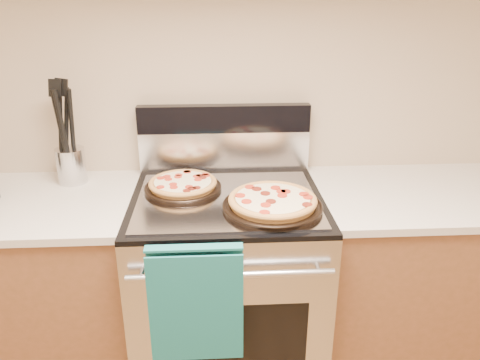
{
  "coord_description": "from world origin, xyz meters",
  "views": [
    {
      "loc": [
        -0.05,
        -0.05,
        1.68
      ],
      "look_at": [
        0.05,
        1.55,
        1.03
      ],
      "focal_mm": 35.0,
      "sensor_mm": 36.0,
      "label": 1
    }
  ],
  "objects": [
    {
      "name": "range_body",
      "position": [
        0.0,
        1.65,
        0.45
      ],
      "size": [
        0.76,
        0.68,
        0.9
      ],
      "primitive_type": "cube",
      "color": "#B7B7BC",
      "rests_on": "ground"
    },
    {
      "name": "oven_handle",
      "position": [
        0.0,
        1.27,
        0.8
      ],
      "size": [
        0.7,
        0.03,
        0.03
      ],
      "primitive_type": "cylinder",
      "rotation": [
        0.0,
        1.57,
        0.0
      ],
      "color": "silver",
      "rests_on": "range_body"
    },
    {
      "name": "backsplash_upper",
      "position": [
        0.0,
        1.96,
        1.16
      ],
      "size": [
        0.76,
        0.06,
        0.12
      ],
      "primitive_type": "cube",
      "color": "black",
      "rests_on": "backsplash_lower"
    },
    {
      "name": "backsplash_lower",
      "position": [
        0.0,
        1.96,
        1.01
      ],
      "size": [
        0.76,
        0.06,
        0.18
      ],
      "primitive_type": "cube",
      "color": "silver",
      "rests_on": "cooktop"
    },
    {
      "name": "pepperoni_pizza_front",
      "position": [
        0.17,
        1.52,
        0.95
      ],
      "size": [
        0.47,
        0.47,
        0.05
      ],
      "primitive_type": null,
      "rotation": [
        0.0,
        0.0,
        0.33
      ],
      "color": "#AA7934",
      "rests_on": "foil_sheet"
    },
    {
      "name": "oven_window",
      "position": [
        0.0,
        1.31,
        0.45
      ],
      "size": [
        0.56,
        0.01,
        0.4
      ],
      "primitive_type": "cube",
      "color": "black",
      "rests_on": "range_body"
    },
    {
      "name": "countertop_right",
      "position": [
        0.88,
        1.68,
        0.9
      ],
      "size": [
        1.02,
        0.64,
        0.03
      ],
      "primitive_type": "cube",
      "color": "beige",
      "rests_on": "cabinet_right"
    },
    {
      "name": "cooktop",
      "position": [
        0.0,
        1.65,
        0.91
      ],
      "size": [
        0.76,
        0.68,
        0.02
      ],
      "primitive_type": "cube",
      "color": "black",
      "rests_on": "range_body"
    },
    {
      "name": "cabinet_left",
      "position": [
        -0.88,
        1.68,
        0.44
      ],
      "size": [
        1.0,
        0.62,
        0.88
      ],
      "primitive_type": "cube",
      "color": "brown",
      "rests_on": "ground"
    },
    {
      "name": "dish_towel",
      "position": [
        -0.12,
        1.27,
        0.7
      ],
      "size": [
        0.32,
        0.05,
        0.42
      ],
      "primitive_type": null,
      "color": "#156D66",
      "rests_on": "oven_handle"
    },
    {
      "name": "pepperoni_pizza_back",
      "position": [
        -0.18,
        1.72,
        0.95
      ],
      "size": [
        0.32,
        0.32,
        0.04
      ],
      "primitive_type": null,
      "rotation": [
        0.0,
        0.0,
        -0.04
      ],
      "color": "#AA7934",
      "rests_on": "foil_sheet"
    },
    {
      "name": "foil_sheet",
      "position": [
        0.0,
        1.62,
        0.92
      ],
      "size": [
        0.7,
        0.55,
        0.01
      ],
      "primitive_type": "cube",
      "color": "gray",
      "rests_on": "cooktop"
    },
    {
      "name": "countertop_left",
      "position": [
        -0.88,
        1.68,
        0.9
      ],
      "size": [
        1.02,
        0.64,
        0.03
      ],
      "primitive_type": "cube",
      "color": "beige",
      "rests_on": "cabinet_left"
    },
    {
      "name": "cabinet_right",
      "position": [
        0.88,
        1.68,
        0.44
      ],
      "size": [
        1.0,
        0.62,
        0.88
      ],
      "primitive_type": "cube",
      "color": "brown",
      "rests_on": "ground"
    },
    {
      "name": "wall_back",
      "position": [
        0.0,
        2.0,
        1.35
      ],
      "size": [
        4.0,
        0.0,
        4.0
      ],
      "primitive_type": "plane",
      "rotation": [
        1.57,
        0.0,
        0.0
      ],
      "color": "tan",
      "rests_on": "ground"
    },
    {
      "name": "utensil_crock",
      "position": [
        -0.66,
        1.87,
        0.99
      ],
      "size": [
        0.15,
        0.15,
        0.15
      ],
      "primitive_type": "cylinder",
      "rotation": [
        0.0,
        0.0,
        -0.3
      ],
      "color": "silver",
      "rests_on": "countertop_left"
    }
  ]
}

